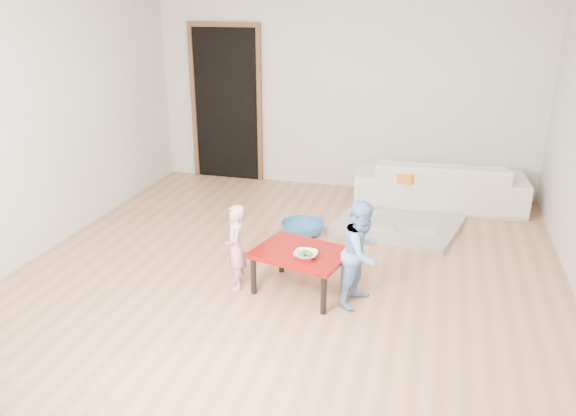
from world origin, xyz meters
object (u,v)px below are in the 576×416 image
at_px(red_table, 301,271).
at_px(basin, 303,229).
at_px(child_blue, 362,253).
at_px(sofa, 439,183).
at_px(bowl, 306,255).
at_px(child_pink, 236,247).

xyz_separation_m(red_table, basin, (-0.28, 1.21, -0.12)).
bearing_deg(red_table, child_blue, -4.81).
xyz_separation_m(sofa, basin, (-1.38, -1.34, -0.22)).
distance_m(bowl, child_blue, 0.46).
bearing_deg(red_table, basin, 103.23).
bearing_deg(bowl, red_table, 120.14).
bearing_deg(sofa, child_pink, 53.51).
height_order(child_blue, basin, child_blue).
height_order(red_table, child_blue, child_blue).
xyz_separation_m(red_table, bowl, (0.07, -0.11, 0.22)).
bearing_deg(child_pink, bowl, 61.44).
xyz_separation_m(sofa, red_table, (-1.10, -2.55, -0.10)).
distance_m(sofa, child_pink, 3.10).
xyz_separation_m(bowl, basin, (-0.35, 1.32, -0.34)).
bearing_deg(child_blue, child_pink, 111.00).
relative_size(sofa, child_blue, 2.22).
distance_m(sofa, basin, 1.94).
bearing_deg(sofa, child_blue, 73.45).
bearing_deg(sofa, bowl, 64.79).
bearing_deg(bowl, child_blue, 8.59).
distance_m(sofa, red_table, 2.78).
relative_size(child_pink, basin, 1.66).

